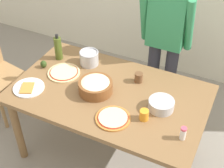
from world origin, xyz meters
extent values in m
plane|color=gray|center=(0.00, 0.00, 0.00)|extent=(8.00, 8.00, 0.00)
cube|color=brown|center=(0.00, 0.00, 0.74)|extent=(1.60, 0.96, 0.04)
cylinder|color=brown|center=(-0.72, -0.40, 0.36)|extent=(0.07, 0.07, 0.72)
cylinder|color=brown|center=(-0.72, 0.40, 0.36)|extent=(0.07, 0.07, 0.72)
cylinder|color=brown|center=(0.72, 0.40, 0.36)|extent=(0.07, 0.07, 0.72)
cylinder|color=#2D2D38|center=(0.13, 0.76, 0.42)|extent=(0.12, 0.12, 0.85)
cylinder|color=#2D2D38|center=(0.31, 0.76, 0.42)|extent=(0.12, 0.12, 0.85)
cube|color=#338C59|center=(0.22, 0.76, 1.12)|extent=(0.34, 0.20, 0.55)
cylinder|color=#338C59|center=(0.01, 0.71, 1.12)|extent=(0.07, 0.21, 0.55)
cylinder|color=#338C59|center=(0.43, 0.71, 1.12)|extent=(0.07, 0.21, 0.55)
cube|color=#A37A4C|center=(-1.25, 0.02, 0.47)|extent=(0.46, 0.46, 0.05)
cylinder|color=#A37A4C|center=(-1.11, -0.18, 0.23)|extent=(0.04, 0.04, 0.45)
cylinder|color=#A37A4C|center=(-1.05, 0.16, 0.23)|extent=(0.04, 0.04, 0.45)
cylinder|color=#A37A4C|center=(-1.39, 0.22, 0.23)|extent=(0.04, 0.04, 0.45)
cylinder|color=beige|center=(-0.48, 0.06, 0.77)|extent=(0.29, 0.29, 0.01)
cylinder|color=#B22D1E|center=(-0.48, 0.06, 0.77)|extent=(0.25, 0.25, 0.00)
cylinder|color=beige|center=(-0.48, 0.06, 0.78)|extent=(0.23, 0.23, 0.00)
cylinder|color=#C67A33|center=(0.16, -0.26, 0.77)|extent=(0.27, 0.27, 0.01)
cylinder|color=#B22D1E|center=(0.16, -0.26, 0.77)|extent=(0.23, 0.23, 0.00)
cylinder|color=beige|center=(0.16, -0.26, 0.78)|extent=(0.22, 0.22, 0.00)
cylinder|color=white|center=(-0.63, -0.25, 0.77)|extent=(0.26, 0.26, 0.01)
cube|color=#CC8438|center=(-0.63, -0.27, 0.78)|extent=(0.15, 0.17, 0.01)
cylinder|color=brown|center=(-0.11, -0.04, 0.81)|extent=(0.28, 0.28, 0.10)
ellipsoid|color=beige|center=(-0.11, -0.04, 0.85)|extent=(0.25, 0.25, 0.05)
cylinder|color=#B7B7BC|center=(0.44, 0.00, 0.80)|extent=(0.20, 0.20, 0.08)
cylinder|color=#47561E|center=(-0.64, 0.23, 0.87)|extent=(0.07, 0.07, 0.22)
cylinder|color=black|center=(-0.64, 0.23, 1.00)|extent=(0.03, 0.03, 0.04)
cylinder|color=#B7B7BC|center=(-0.34, 0.28, 0.82)|extent=(0.17, 0.17, 0.12)
torus|color=#A5A5AD|center=(-0.34, 0.28, 0.88)|extent=(0.17, 0.17, 0.01)
cylinder|color=orange|center=(0.37, -0.16, 0.80)|extent=(0.07, 0.07, 0.08)
cylinder|color=brown|center=(0.16, 0.24, 0.80)|extent=(0.07, 0.07, 0.08)
cylinder|color=white|center=(0.68, -0.22, 0.81)|extent=(0.04, 0.04, 0.09)
cylinder|color=#D84C66|center=(0.68, -0.22, 0.86)|extent=(0.04, 0.04, 0.02)
ellipsoid|color=#2D4219|center=(-0.69, 0.05, 0.80)|extent=(0.06, 0.06, 0.07)
camera|label=1|loc=(0.89, -1.79, 2.49)|focal=51.58mm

